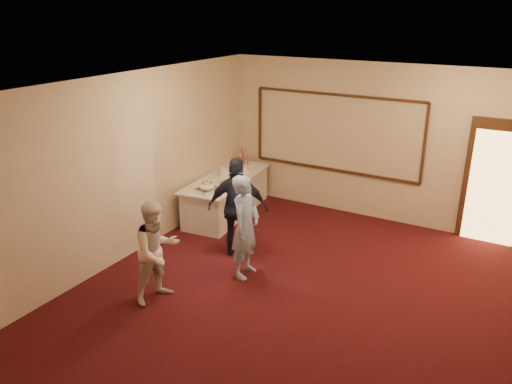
% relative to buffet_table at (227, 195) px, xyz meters
% --- Properties ---
extents(floor, '(7.00, 7.00, 0.00)m').
position_rel_buffet_table_xyz_m(floor, '(2.54, -2.20, -0.39)').
color(floor, black).
rests_on(floor, ground).
extents(room_walls, '(6.04, 7.04, 3.02)m').
position_rel_buffet_table_xyz_m(room_walls, '(2.54, -2.20, 1.64)').
color(room_walls, beige).
rests_on(room_walls, floor).
extents(wall_molding, '(3.45, 0.04, 1.55)m').
position_rel_buffet_table_xyz_m(wall_molding, '(1.74, 1.27, 1.21)').
color(wall_molding, '#32180F').
rests_on(wall_molding, room_walls).
extents(doorway, '(1.05, 0.07, 2.20)m').
position_rel_buffet_table_xyz_m(doorway, '(4.69, 1.25, 0.69)').
color(doorway, '#32180F').
rests_on(doorway, floor).
extents(buffet_table, '(1.15, 2.44, 0.77)m').
position_rel_buffet_table_xyz_m(buffet_table, '(0.00, 0.00, 0.00)').
color(buffet_table, silver).
rests_on(buffet_table, floor).
extents(pavlova_tray, '(0.41, 0.51, 0.17)m').
position_rel_buffet_table_xyz_m(pavlova_tray, '(0.14, -0.85, 0.46)').
color(pavlova_tray, '#BABBC1').
rests_on(pavlova_tray, buffet_table).
extents(cupcake_stand, '(0.28, 0.28, 0.42)m').
position_rel_buffet_table_xyz_m(cupcake_stand, '(-0.21, 0.95, 0.53)').
color(cupcake_stand, '#C44C52').
rests_on(cupcake_stand, buffet_table).
extents(plate_stack_a, '(0.21, 0.21, 0.17)m').
position_rel_buffet_table_xyz_m(plate_stack_a, '(-0.08, 0.05, 0.47)').
color(plate_stack_a, white).
rests_on(plate_stack_a, buffet_table).
extents(plate_stack_b, '(0.21, 0.21, 0.17)m').
position_rel_buffet_table_xyz_m(plate_stack_b, '(0.19, 0.37, 0.47)').
color(plate_stack_b, white).
rests_on(plate_stack_b, buffet_table).
extents(tart, '(0.28, 0.28, 0.06)m').
position_rel_buffet_table_xyz_m(tart, '(0.24, -0.39, 0.41)').
color(tart, white).
rests_on(tart, buffet_table).
extents(man, '(0.42, 0.61, 1.62)m').
position_rel_buffet_table_xyz_m(man, '(1.58, -1.90, 0.42)').
color(man, '#A0C7F4').
rests_on(man, floor).
extents(woman, '(0.73, 0.84, 1.48)m').
position_rel_buffet_table_xyz_m(woman, '(0.85, -3.08, 0.35)').
color(woman, silver).
rests_on(woman, floor).
extents(guest, '(1.07, 0.77, 1.68)m').
position_rel_buffet_table_xyz_m(guest, '(1.12, -1.37, 0.45)').
color(guest, black).
rests_on(guest, floor).
extents(camera_flash, '(0.07, 0.04, 0.05)m').
position_rel_buffet_table_xyz_m(camera_flash, '(1.31, -1.53, 0.89)').
color(camera_flash, white).
rests_on(camera_flash, guest).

